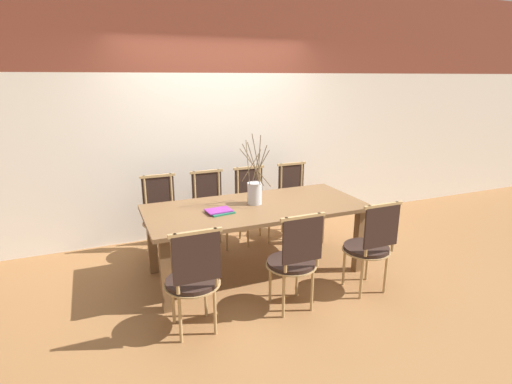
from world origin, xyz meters
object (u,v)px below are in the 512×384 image
Objects in this scene: vase_centerpiece at (255,192)px; book_stack at (220,211)px; chair_near_center at (370,244)px; chair_far_center at (253,203)px; dining_table at (256,214)px.

vase_centerpiece reaches higher than book_stack.
chair_near_center is 1.71m from chair_far_center.
chair_near_center is 1.26× the size of vase_centerpiece.
vase_centerpiece reaches higher than dining_table.
vase_centerpiece is 0.46m from book_stack.
chair_far_center is at bearing 51.06° from book_stack.
chair_far_center is (-0.55, 1.62, 0.00)m from chair_near_center.
book_stack is at bearing -162.69° from vase_centerpiece.
chair_near_center is at bearing -44.09° from dining_table.
dining_table is 3.02× the size of vase_centerpiece.
book_stack is (-0.70, -0.87, 0.25)m from chair_far_center.
vase_centerpiece reaches higher than chair_far_center.
chair_near_center reaches higher than book_stack.
dining_table is 8.33× the size of book_stack.
vase_centerpiece is (-0.27, -0.73, 0.37)m from chair_far_center.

